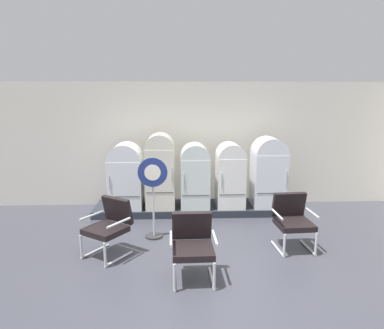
# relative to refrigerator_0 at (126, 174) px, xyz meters

# --- Properties ---
(ground) EXTENTS (12.00, 10.00, 0.05)m
(ground) POSITION_rel_refrigerator_0_xyz_m (1.53, -2.93, -0.90)
(ground) COLOR #3B3B45
(back_wall) EXTENTS (11.76, 0.12, 2.83)m
(back_wall) POSITION_rel_refrigerator_0_xyz_m (1.53, 0.73, 0.55)
(back_wall) COLOR silver
(back_wall) RESTS_ON ground
(display_plinth) EXTENTS (4.46, 0.95, 0.15)m
(display_plinth) POSITION_rel_refrigerator_0_xyz_m (1.53, 0.09, -0.80)
(display_plinth) COLOR #262B34
(display_plinth) RESTS_ON ground
(refrigerator_0) EXTENTS (0.70, 0.71, 1.39)m
(refrigerator_0) POSITION_rel_refrigerator_0_xyz_m (0.00, 0.00, 0.00)
(refrigerator_0) COLOR white
(refrigerator_0) RESTS_ON display_plinth
(refrigerator_1) EXTENTS (0.61, 0.66, 1.59)m
(refrigerator_1) POSITION_rel_refrigerator_0_xyz_m (0.73, -0.03, 0.12)
(refrigerator_1) COLOR silver
(refrigerator_1) RESTS_ON display_plinth
(refrigerator_2) EXTENTS (0.61, 0.70, 1.37)m
(refrigerator_2) POSITION_rel_refrigerator_0_xyz_m (1.47, -0.01, -0.00)
(refrigerator_2) COLOR silver
(refrigerator_2) RESTS_ON display_plinth
(refrigerator_3) EXTENTS (0.59, 0.70, 1.38)m
(refrigerator_3) POSITION_rel_refrigerator_0_xyz_m (2.23, -0.00, 0.01)
(refrigerator_3) COLOR white
(refrigerator_3) RESTS_ON display_plinth
(refrigerator_4) EXTENTS (0.69, 0.69, 1.50)m
(refrigerator_4) POSITION_rel_refrigerator_0_xyz_m (3.06, -0.01, 0.06)
(refrigerator_4) COLOR white
(refrigerator_4) RESTS_ON display_plinth
(armchair_left) EXTENTS (0.83, 0.86, 0.91)m
(armchair_left) POSITION_rel_refrigerator_0_xyz_m (0.01, -1.96, -0.37)
(armchair_left) COLOR silver
(armchair_left) RESTS_ON ground
(armchair_right) EXTENTS (0.66, 0.69, 0.91)m
(armchair_right) POSITION_rel_refrigerator_0_xyz_m (3.01, -1.82, -0.37)
(armchair_right) COLOR silver
(armchair_right) RESTS_ON ground
(armchair_center) EXTENTS (0.64, 0.66, 0.91)m
(armchair_center) POSITION_rel_refrigerator_0_xyz_m (1.31, -2.74, -0.37)
(armchair_center) COLOR silver
(armchair_center) RESTS_ON ground
(sign_stand) EXTENTS (0.52, 0.32, 1.46)m
(sign_stand) POSITION_rel_refrigerator_0_xyz_m (0.67, -1.30, -0.11)
(sign_stand) COLOR #2D2D30
(sign_stand) RESTS_ON ground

